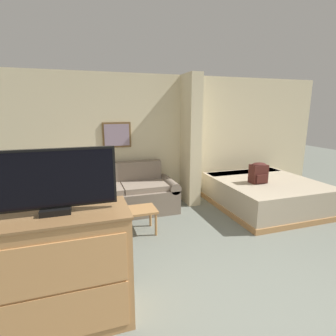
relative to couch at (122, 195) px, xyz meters
name	(u,v)px	position (x,y,z in m)	size (l,w,h in m)	color
ground_plane	(287,336)	(0.93, -3.27, -0.33)	(20.00, 20.00, 0.00)	slate
wall_back	(162,140)	(0.93, 0.48, 0.96)	(7.58, 0.16, 2.60)	beige
wall_partition_pillar	(191,141)	(1.44, 0.13, 0.97)	(0.24, 0.57, 2.60)	beige
couch	(122,195)	(0.00, 0.00, 0.00)	(2.06, 0.84, 0.92)	gray
coffee_table	(137,213)	(0.09, -0.94, 0.01)	(0.61, 0.43, 0.40)	#B27F4C
side_table	(51,194)	(-1.22, 0.02, 0.14)	(0.42, 0.42, 0.58)	#B27F4C
table_lamp	(49,173)	(-1.22, 0.02, 0.53)	(0.33, 0.33, 0.41)	tan
tv_dresser	(62,271)	(-0.89, -2.53, 0.21)	(1.20, 0.57, 1.08)	#B27F4C
tv	(53,181)	(-0.89, -2.52, 1.03)	(1.00, 0.16, 0.54)	black
bed	(265,193)	(2.75, -0.61, -0.05)	(1.87, 1.99, 0.56)	#B27F4C
backpack	(259,172)	(2.47, -0.73, 0.43)	(0.31, 0.23, 0.39)	#471E19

